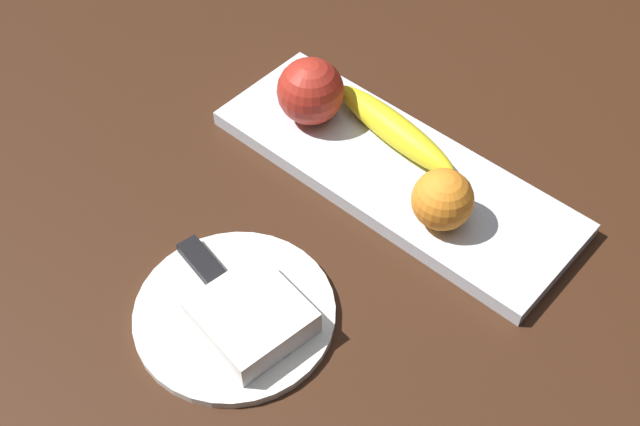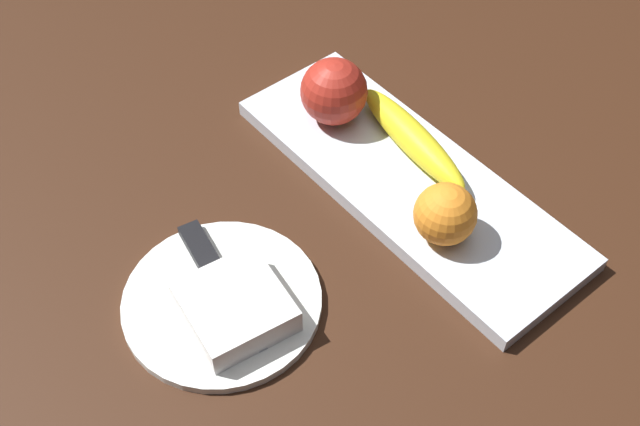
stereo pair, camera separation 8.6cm
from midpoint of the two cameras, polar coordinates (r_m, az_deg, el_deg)
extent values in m
plane|color=#361D0F|center=(1.00, 8.86, 3.59)|extent=(2.40, 2.40, 0.00)
cube|color=silver|center=(0.96, 8.77, 2.18)|extent=(0.46, 0.16, 0.02)
sphere|color=#AC2A1E|center=(0.99, 3.53, 8.47)|extent=(0.08, 0.08, 0.08)
ellipsoid|color=yellow|center=(0.97, 9.02, 5.22)|extent=(0.20, 0.06, 0.04)
sphere|color=orange|center=(0.87, 11.68, -0.25)|extent=(0.07, 0.07, 0.07)
cylinder|color=white|center=(0.85, -4.07, -6.47)|extent=(0.21, 0.21, 0.01)
cube|color=white|center=(0.82, -3.05, -6.85)|extent=(0.12, 0.11, 0.03)
cube|color=silver|center=(0.85, -3.69, -6.18)|extent=(0.15, 0.05, 0.00)
cube|color=black|center=(0.87, -5.45, -3.14)|extent=(0.09, 0.04, 0.01)
camera|label=1|loc=(0.04, -87.13, 3.39)|focal=45.12mm
camera|label=2|loc=(0.04, 92.87, -3.39)|focal=45.12mm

